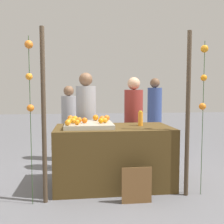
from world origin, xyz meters
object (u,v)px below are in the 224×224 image
at_px(stall_counter, 113,156).
at_px(orange_0, 70,120).
at_px(chalkboard_sign, 137,186).
at_px(vendor_right, 133,126).
at_px(juice_bottle, 140,119).
at_px(vendor_left, 86,126).
at_px(orange_1, 101,121).

xyz_separation_m(stall_counter, orange_0, (-0.61, 0.03, 0.53)).
bearing_deg(orange_0, chalkboard_sign, -39.63).
height_order(stall_counter, vendor_right, vendor_right).
xyz_separation_m(orange_0, juice_bottle, (1.02, 0.02, 0.01)).
relative_size(stall_counter, juice_bottle, 7.42).
distance_m(stall_counter, orange_0, 0.81).
bearing_deg(stall_counter, vendor_right, 59.43).
distance_m(orange_0, vendor_left, 0.79).
bearing_deg(orange_1, stall_counter, 20.22).
bearing_deg(orange_1, orange_0, 167.62).
height_order(stall_counter, juice_bottle, juice_bottle).
xyz_separation_m(orange_1, vendor_left, (-0.19, 0.83, -0.18)).
distance_m(orange_0, juice_bottle, 1.02).
bearing_deg(vendor_left, vendor_right, 1.10).
bearing_deg(orange_0, orange_1, -12.38).
bearing_deg(juice_bottle, orange_1, -169.23).
distance_m(orange_1, juice_bottle, 0.61).
distance_m(chalkboard_sign, vendor_right, 1.54).
xyz_separation_m(orange_1, juice_bottle, (0.60, 0.11, 0.01)).
bearing_deg(chalkboard_sign, orange_0, 140.37).
xyz_separation_m(chalkboard_sign, vendor_left, (-0.58, 1.41, 0.57)).
distance_m(orange_0, vendor_right, 1.32).
xyz_separation_m(orange_0, vendor_left, (0.24, 0.73, -0.18)).
relative_size(orange_0, juice_bottle, 0.33).
xyz_separation_m(juice_bottle, vendor_left, (-0.79, 0.71, -0.19)).
height_order(stall_counter, chalkboard_sign, stall_counter).
distance_m(juice_bottle, chalkboard_sign, 1.05).
distance_m(stall_counter, chalkboard_sign, 0.72).
xyz_separation_m(vendor_left, vendor_right, (0.83, 0.02, -0.03)).
bearing_deg(orange_0, stall_counter, -2.42).
xyz_separation_m(orange_1, vendor_right, (0.64, 0.84, -0.21)).
relative_size(juice_bottle, vendor_right, 0.14).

